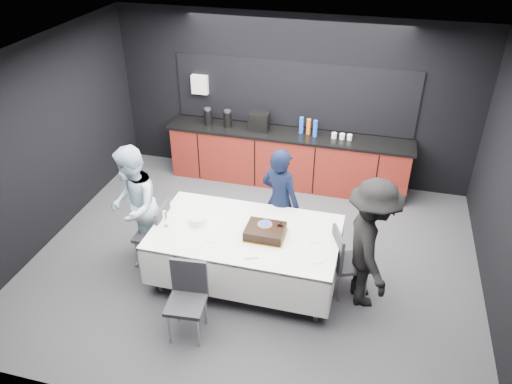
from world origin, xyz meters
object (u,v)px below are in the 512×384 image
Objects in this scene: plate_stack at (198,220)px; party_table at (246,240)px; chair_near at (188,294)px; person_left at (134,206)px; cake_assembly at (265,231)px; person_right at (370,244)px; champagne_flute at (165,216)px; chair_left at (157,230)px; person_center at (280,202)px; chair_right at (345,258)px.

party_table is at bearing -0.33° from plate_stack.
person_left reaches higher than chair_near.
person_right is at bearing 2.58° from cake_assembly.
person_right reaches higher than cake_assembly.
chair_near is 1.59m from person_left.
champagne_flute reaches higher than chair_left.
champagne_flute is 0.60m from person_left.
person_center reaches higher than chair_near.
cake_assembly is 1.53m from chair_left.
chair_left is 0.58× the size of person_center.
person_left is (-0.31, 0.04, 0.31)m from chair_left.
champagne_flute is 0.24× the size of chair_left.
plate_stack is 1.06m from chair_near.
cake_assembly is 0.55× the size of chair_near.
champagne_flute is at bearing 125.73° from chair_near.
plate_stack is at bearing 179.67° from party_table.
chair_near is at bearing -124.58° from cake_assembly.
cake_assembly is 1.27m from champagne_flute.
person_left reaches higher than person_center.
plate_stack is 0.42m from champagne_flute.
chair_right is (0.98, 0.12, -0.31)m from cake_assembly.
plate_stack is 2.14m from person_right.
champagne_flute is at bearing 47.69° from person_left.
party_table is 10.74× the size of plate_stack.
chair_left is 1.00× the size of chair_right.
chair_left is (-1.49, 0.06, -0.31)m from cake_assembly.
cake_assembly is at bearing -2.19° from plate_stack.
chair_left is at bearing 73.60° from person_right.
chair_left is 2.48m from chair_right.
person_left is (-0.55, 0.22, -0.10)m from champagne_flute.
chair_left is at bearing 178.65° from party_table.
party_table is 4.59× the size of cake_assembly.
party_table is at bearing -175.77° from chair_right.
person_right is (2.75, -0.00, 0.32)m from chair_left.
person_left is at bearing 158.28° from champagne_flute.
chair_right is at bearing 167.67° from person_center.
cake_assembly is 0.30× the size of person_left.
champagne_flute is at bearing -173.72° from chair_right.
party_table is 2.51× the size of chair_left.
chair_left is 0.44m from person_left.
person_left is (-1.55, 0.06, 0.20)m from party_table.
champagne_flute is at bearing -171.22° from party_table.
chair_left is (-1.24, 0.03, -0.11)m from party_table.
person_center is 1.44m from person_right.
person_right is (0.28, -0.07, 0.32)m from chair_right.
person_right is at bearing 171.64° from person_center.
chair_right is (1.24, 0.09, -0.11)m from party_table.
cake_assembly is (0.26, -0.03, 0.20)m from party_table.
person_center is at bearing 146.08° from chair_right.
plate_stack is at bearing 177.81° from cake_assembly.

